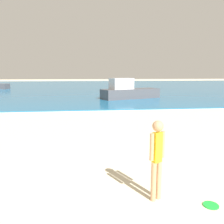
# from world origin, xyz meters

# --- Properties ---
(water) EXTENTS (160.00, 60.00, 0.06)m
(water) POSITION_xyz_m (0.00, 45.56, 0.03)
(water) COLOR #1E6B9E
(water) RESTS_ON ground
(person_standing) EXTENTS (0.33, 0.21, 1.59)m
(person_standing) POSITION_xyz_m (0.57, 4.40, 0.90)
(person_standing) COLOR tan
(person_standing) RESTS_ON ground
(frisbee) EXTENTS (0.29, 0.29, 0.03)m
(frisbee) POSITION_xyz_m (1.54, 4.04, 0.01)
(frisbee) COLOR green
(frisbee) RESTS_ON ground
(boat_near) EXTENTS (6.02, 3.72, 1.95)m
(boat_near) POSITION_xyz_m (3.52, 22.40, 0.73)
(boat_near) COLOR #4C4C51
(boat_near) RESTS_ON water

